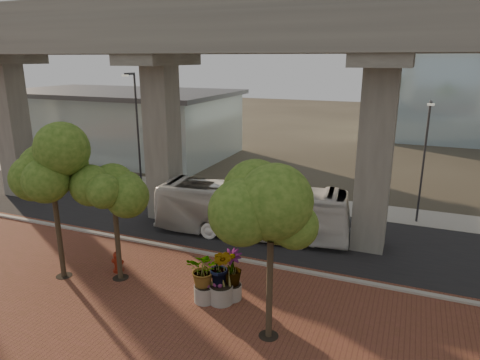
% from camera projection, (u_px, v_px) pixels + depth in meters
% --- Properties ---
extents(ground, '(160.00, 160.00, 0.00)m').
position_uv_depth(ground, '(245.00, 244.00, 22.43)').
color(ground, '#322E25').
rests_on(ground, ground).
extents(brick_plaza, '(70.00, 13.00, 0.06)m').
position_uv_depth(brick_plaza, '(163.00, 329.00, 15.30)').
color(brick_plaza, brown).
rests_on(brick_plaza, ground).
extents(asphalt_road, '(90.00, 8.00, 0.04)m').
position_uv_depth(asphalt_road, '(258.00, 230.00, 24.21)').
color(asphalt_road, black).
rests_on(asphalt_road, ground).
extents(curb_strip, '(70.00, 0.25, 0.16)m').
position_uv_depth(curb_strip, '(230.00, 258.00, 20.63)').
color(curb_strip, '#A29F97').
rests_on(curb_strip, ground).
extents(far_sidewalk, '(90.00, 3.00, 0.06)m').
position_uv_depth(far_sidewalk, '(285.00, 201.00, 29.10)').
color(far_sidewalk, '#A29F97').
rests_on(far_sidewalk, ground).
extents(transit_viaduct, '(72.00, 5.60, 12.40)m').
position_uv_depth(transit_viaduct, '(259.00, 100.00, 22.21)').
color(transit_viaduct, gray).
rests_on(transit_viaduct, ground).
extents(station_pavilion, '(23.00, 13.00, 6.30)m').
position_uv_depth(station_pavilion, '(119.00, 122.00, 43.06)').
color(station_pavilion, '#B0C5C9').
rests_on(station_pavilion, ground).
extents(transit_bus, '(10.68, 3.57, 2.92)m').
position_uv_depth(transit_bus, '(251.00, 211.00, 23.05)').
color(transit_bus, silver).
rests_on(transit_bus, ground).
extents(fire_hydrant, '(0.51, 0.46, 1.03)m').
position_uv_depth(fire_hydrant, '(118.00, 261.00, 19.28)').
color(fire_hydrant, maroon).
rests_on(fire_hydrant, ground).
extents(planter_front, '(1.92, 1.92, 2.11)m').
position_uv_depth(planter_front, '(204.00, 272.00, 16.70)').
color(planter_front, '#AEA89D').
rests_on(planter_front, ground).
extents(planter_right, '(1.96, 1.96, 2.10)m').
position_uv_depth(planter_right, '(232.00, 270.00, 16.88)').
color(planter_right, '#A69F96').
rests_on(planter_right, ground).
extents(planter_left, '(2.10, 2.10, 2.31)m').
position_uv_depth(planter_left, '(221.00, 270.00, 16.58)').
color(planter_left, '#ADA79C').
rests_on(planter_left, ground).
extents(street_tree_far_west, '(3.89, 3.89, 6.87)m').
position_uv_depth(street_tree_far_west, '(50.00, 165.00, 17.61)').
color(street_tree_far_west, '#4B3D2B').
rests_on(street_tree_far_west, ground).
extents(street_tree_near_west, '(3.01, 3.01, 5.55)m').
position_uv_depth(street_tree_near_west, '(113.00, 188.00, 17.69)').
color(street_tree_near_west, '#4B3D2B').
rests_on(street_tree_near_west, ground).
extents(street_tree_near_east, '(3.62, 3.62, 6.28)m').
position_uv_depth(street_tree_near_east, '(271.00, 212.00, 13.64)').
color(street_tree_near_east, '#4B3D2B').
rests_on(street_tree_near_east, ground).
extents(streetlamp_west, '(0.41, 1.21, 8.37)m').
position_uv_depth(streetlamp_west, '(136.00, 122.00, 31.11)').
color(streetlamp_west, '#29292D').
rests_on(streetlamp_west, ground).
extents(streetlamp_east, '(0.35, 1.03, 7.13)m').
position_uv_depth(streetlamp_east, '(424.00, 154.00, 24.16)').
color(streetlamp_east, '#313136').
rests_on(streetlamp_east, ground).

